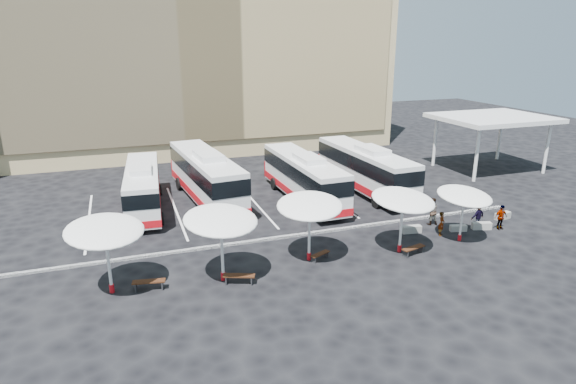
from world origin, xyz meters
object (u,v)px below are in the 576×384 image
object	(u,v)px
sunshade_1	(221,220)
wood_bench_3	(413,249)
conc_bench_0	(411,229)
passenger_2	(501,217)
passenger_0	(442,224)
conc_bench_1	(458,228)
passenger_1	(432,211)
wood_bench_0	(149,283)
conc_bench_3	(503,216)
bus_0	(143,186)
wood_bench_1	(239,277)
sunshade_2	(310,206)
conc_bench_2	(481,226)
bus_3	(365,168)
wood_bench_2	(320,255)
sunshade_3	(403,200)
sunshade_0	(105,231)
bus_1	(206,175)
sunshade_4	(464,196)
passenger_3	(478,215)

from	to	relation	value
sunshade_1	wood_bench_3	xyz separation A→B (m)	(11.16, -0.65, -2.98)
wood_bench_3	conc_bench_0	bearing A→B (deg)	58.32
passenger_2	passenger_0	bearing A→B (deg)	175.16
conc_bench_1	passenger_1	size ratio (longest dim) A/B	0.58
wood_bench_0	passenger_0	bearing A→B (deg)	3.25
wood_bench_3	sunshade_1	bearing A→B (deg)	176.68
conc_bench_0	conc_bench_3	distance (m)	7.48
bus_0	wood_bench_1	bearing A→B (deg)	-70.04
passenger_0	sunshade_2	bearing A→B (deg)	136.11
conc_bench_0	passenger_2	xyz separation A→B (m)	(5.89, -1.41, 0.60)
wood_bench_1	conc_bench_0	world-z (taller)	wood_bench_1
sunshade_1	passenger_0	world-z (taller)	sunshade_1
conc_bench_2	passenger_1	distance (m)	3.31
bus_3	sunshade_1	size ratio (longest dim) A/B	2.52
sunshade_1	sunshade_2	xyz separation A→B (m)	(5.15, 0.78, -0.09)
bus_0	conc_bench_3	xyz separation A→B (m)	(23.58, -10.59, -1.54)
bus_3	wood_bench_2	xyz separation A→B (m)	(-8.63, -10.93, -1.69)
wood_bench_0	conc_bench_0	xyz separation A→B (m)	(16.70, 2.04, -0.14)
sunshade_1	sunshade_3	bearing A→B (deg)	-0.02
sunshade_0	sunshade_2	bearing A→B (deg)	0.94
wood_bench_2	conc_bench_0	distance (m)	7.44
sunshade_0	bus_1	bearing A→B (deg)	60.91
sunshade_4	passenger_0	xyz separation A→B (m)	(-0.58, 1.11, -2.13)
bus_1	passenger_1	size ratio (longest dim) A/B	6.85
passenger_2	bus_0	bearing A→B (deg)	151.88
sunshade_4	wood_bench_1	size ratio (longest dim) A/B	2.39
conc_bench_1	conc_bench_3	distance (m)	4.49
conc_bench_0	sunshade_0	bearing A→B (deg)	-174.79
bus_0	passenger_1	xyz separation A→B (m)	(18.20, -9.78, -0.83)
bus_1	passenger_0	xyz separation A→B (m)	(12.91, -12.10, -1.27)
bus_3	passenger_3	xyz separation A→B (m)	(3.39, -9.69, -1.15)
wood_bench_3	passenger_3	world-z (taller)	passenger_3
sunshade_3	sunshade_4	xyz separation A→B (m)	(4.46, 0.18, -0.31)
sunshade_1	passenger_2	size ratio (longest dim) A/B	2.93
bus_1	passenger_0	size ratio (longest dim) A/B	8.12
bus_1	conc_bench_1	size ratio (longest dim) A/B	11.90
bus_1	conc_bench_0	distance (m)	15.99
conc_bench_0	passenger_3	size ratio (longest dim) A/B	0.75
conc_bench_0	wood_bench_3	bearing A→B (deg)	-121.68
bus_1	passenger_2	world-z (taller)	bus_1
bus_1	sunshade_1	bearing A→B (deg)	-102.37
sunshade_2	wood_bench_3	world-z (taller)	sunshade_2
wood_bench_2	bus_3	bearing A→B (deg)	51.70
wood_bench_2	passenger_3	world-z (taller)	passenger_3
sunshade_1	wood_bench_0	bearing A→B (deg)	176.17
conc_bench_1	passenger_0	distance (m)	1.65
sunshade_2	sunshade_3	xyz separation A→B (m)	(5.48, -0.78, -0.02)
sunshade_4	bus_1	bearing A→B (deg)	135.62
conc_bench_2	passenger_3	xyz separation A→B (m)	(0.04, 0.51, 0.61)
sunshade_0	sunshade_1	world-z (taller)	sunshade_1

